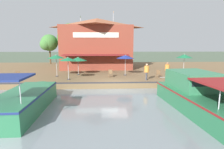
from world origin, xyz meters
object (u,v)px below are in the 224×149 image
(motorboat_nearest_quay, at_px, (28,98))
(waterfront_restaurant, at_px, (97,43))
(tree_upstream_bank, at_px, (49,43))
(motorboat_mid_row, at_px, (196,94))
(patio_umbrella_back_row, at_px, (56,57))
(person_at_quay_edge, at_px, (147,70))
(patio_umbrella_by_entrance, at_px, (78,59))
(person_near_entrance, at_px, (167,68))
(cafe_chair_far_corner_seat, at_px, (159,73))
(tree_behind_restaurant, at_px, (69,36))
(cafe_chair_facing_river, at_px, (18,75))
(patio_umbrella_mid_patio_right, at_px, (184,56))
(patio_umbrella_near_quay_edge, at_px, (68,59))
(patio_umbrella_mid_patio_left, at_px, (125,57))
(cafe_chair_back_row_seat, at_px, (110,73))

(motorboat_nearest_quay, bearing_deg, waterfront_restaurant, 167.98)
(motorboat_nearest_quay, distance_m, tree_upstream_bank, 24.68)
(motorboat_mid_row, height_order, motorboat_nearest_quay, motorboat_nearest_quay)
(patio_umbrella_back_row, xyz_separation_m, person_at_quay_edge, (2.71, 9.95, -1.22))
(patio_umbrella_by_entrance, distance_m, person_near_entrance, 10.54)
(cafe_chair_far_corner_seat, height_order, tree_behind_restaurant, tree_behind_restaurant)
(cafe_chair_facing_river, height_order, person_at_quay_edge, person_at_quay_edge)
(patio_umbrella_mid_patio_right, distance_m, motorboat_nearest_quay, 18.34)
(patio_umbrella_near_quay_edge, bearing_deg, person_near_entrance, 91.39)
(waterfront_restaurant, xyz_separation_m, motorboat_nearest_quay, (18.25, -3.89, -3.90))
(patio_umbrella_back_row, bearing_deg, motorboat_mid_row, 51.92)
(cafe_chair_far_corner_seat, relative_size, tree_upstream_bank, 0.15)
(person_near_entrance, bearing_deg, patio_umbrella_back_row, -97.89)
(cafe_chair_far_corner_seat, xyz_separation_m, person_at_quay_edge, (1.34, -1.69, 0.61))
(patio_umbrella_near_quay_edge, height_order, person_at_quay_edge, patio_umbrella_near_quay_edge)
(person_at_quay_edge, height_order, motorboat_nearest_quay, motorboat_nearest_quay)
(motorboat_nearest_quay, bearing_deg, patio_umbrella_back_row, -176.74)
(person_at_quay_edge, bearing_deg, cafe_chair_far_corner_seat, 128.46)
(person_near_entrance, bearing_deg, cafe_chair_far_corner_seat, -113.65)
(patio_umbrella_mid_patio_right, xyz_separation_m, cafe_chair_far_corner_seat, (2.50, -3.97, -1.79))
(patio_umbrella_mid_patio_left, bearing_deg, cafe_chair_back_row_seat, -56.68)
(patio_umbrella_by_entrance, height_order, cafe_chair_back_row_seat, patio_umbrella_by_entrance)
(person_at_quay_edge, bearing_deg, patio_umbrella_mid_patio_left, -149.42)
(waterfront_restaurant, bearing_deg, patio_umbrella_by_entrance, -14.23)
(patio_umbrella_mid_patio_right, relative_size, person_at_quay_edge, 1.47)
(waterfront_restaurant, relative_size, cafe_chair_facing_river, 13.18)
(motorboat_nearest_quay, height_order, tree_upstream_bank, tree_upstream_bank)
(patio_umbrella_near_quay_edge, relative_size, person_at_quay_edge, 1.38)
(person_near_entrance, bearing_deg, patio_umbrella_near_quay_edge, -88.61)
(cafe_chair_back_row_seat, height_order, motorboat_mid_row, motorboat_mid_row)
(person_at_quay_edge, bearing_deg, waterfront_restaurant, -155.00)
(cafe_chair_facing_river, bearing_deg, patio_umbrella_back_row, 111.08)
(cafe_chair_facing_river, bearing_deg, patio_umbrella_mid_patio_left, 99.12)
(patio_umbrella_near_quay_edge, xyz_separation_m, motorboat_nearest_quay, (7.08, -1.24, -2.02))
(patio_umbrella_near_quay_edge, bearing_deg, motorboat_nearest_quay, -9.90)
(cafe_chair_facing_river, bearing_deg, person_near_entrance, 89.06)
(person_near_entrance, bearing_deg, patio_umbrella_mid_patio_right, 132.28)
(patio_umbrella_by_entrance, distance_m, cafe_chair_far_corner_seat, 9.73)
(patio_umbrella_mid_patio_left, height_order, cafe_chair_facing_river, patio_umbrella_mid_patio_left)
(patio_umbrella_mid_patio_right, bearing_deg, person_near_entrance, -47.72)
(cafe_chair_facing_river, relative_size, person_near_entrance, 0.48)
(waterfront_restaurant, bearing_deg, patio_umbrella_mid_patio_left, 22.85)
(patio_umbrella_by_entrance, height_order, motorboat_mid_row, patio_umbrella_by_entrance)
(cafe_chair_far_corner_seat, bearing_deg, waterfront_restaurant, -145.55)
(patio_umbrella_mid_patio_right, xyz_separation_m, tree_upstream_bank, (-13.46, -20.93, 1.78))
(waterfront_restaurant, relative_size, patio_umbrella_back_row, 4.39)
(patio_umbrella_back_row, relative_size, cafe_chair_far_corner_seat, 3.00)
(patio_umbrella_near_quay_edge, relative_size, patio_umbrella_mid_patio_right, 0.94)
(waterfront_restaurant, distance_m, patio_umbrella_back_row, 10.34)
(waterfront_restaurant, relative_size, person_at_quay_edge, 6.48)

